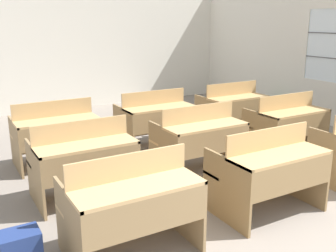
# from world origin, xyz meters

# --- Properties ---
(wall_back) EXTENTS (6.68, 0.06, 2.77)m
(wall_back) POSITION_xyz_m (0.00, 7.27, 1.38)
(wall_back) COLOR white
(wall_back) RESTS_ON ground_plane
(wall_right_with_window) EXTENTS (0.06, 7.24, 2.77)m
(wall_right_with_window) POSITION_xyz_m (3.31, 3.63, 1.38)
(wall_right_with_window) COLOR white
(wall_right_with_window) RESTS_ON ground_plane
(bench_front_left) EXTENTS (1.06, 0.73, 0.88)m
(bench_front_left) POSITION_xyz_m (-1.68, 1.44, 0.45)
(bench_front_left) COLOR #9A7B51
(bench_front_left) RESTS_ON ground_plane
(bench_front_center) EXTENTS (1.06, 0.73, 0.88)m
(bench_front_center) POSITION_xyz_m (-0.15, 1.44, 0.45)
(bench_front_center) COLOR olive
(bench_front_center) RESTS_ON ground_plane
(bench_second_left) EXTENTS (1.06, 0.73, 0.88)m
(bench_second_left) POSITION_xyz_m (-1.67, 2.68, 0.45)
(bench_second_left) COLOR #997A50
(bench_second_left) RESTS_ON ground_plane
(bench_second_center) EXTENTS (1.06, 0.73, 0.88)m
(bench_second_center) POSITION_xyz_m (-0.14, 2.69, 0.45)
(bench_second_center) COLOR #97784E
(bench_second_center) RESTS_ON ground_plane
(bench_second_right) EXTENTS (1.06, 0.73, 0.88)m
(bench_second_right) POSITION_xyz_m (1.40, 2.67, 0.45)
(bench_second_right) COLOR olive
(bench_second_right) RESTS_ON ground_plane
(bench_third_left) EXTENTS (1.06, 0.73, 0.88)m
(bench_third_left) POSITION_xyz_m (-1.67, 3.89, 0.45)
(bench_third_left) COLOR #97794F
(bench_third_left) RESTS_ON ground_plane
(bench_third_center) EXTENTS (1.06, 0.73, 0.88)m
(bench_third_center) POSITION_xyz_m (-0.14, 3.89, 0.45)
(bench_third_center) COLOR #95764C
(bench_third_center) RESTS_ON ground_plane
(bench_third_right) EXTENTS (1.06, 0.73, 0.88)m
(bench_third_right) POSITION_xyz_m (1.39, 3.91, 0.45)
(bench_third_right) COLOR olive
(bench_third_right) RESTS_ON ground_plane
(wastepaper_bin) EXTENTS (0.27, 0.27, 0.34)m
(wastepaper_bin) POSITION_xyz_m (3.03, 4.64, 0.17)
(wastepaper_bin) COLOR #1E6B33
(wastepaper_bin) RESTS_ON ground_plane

